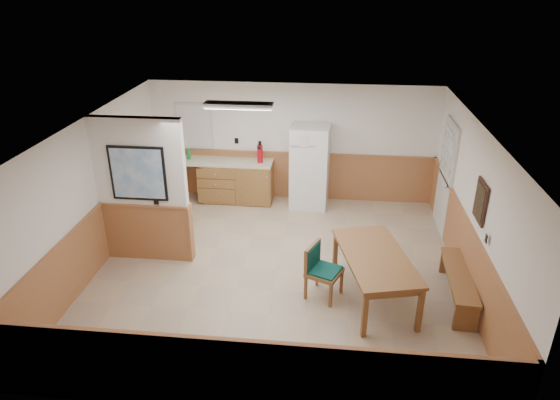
# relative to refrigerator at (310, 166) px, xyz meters

# --- Properties ---
(ground) EXTENTS (6.00, 6.00, 0.00)m
(ground) POSITION_rel_refrigerator_xyz_m (-0.39, -2.63, -0.87)
(ground) COLOR tan
(ground) RESTS_ON ground
(ceiling) EXTENTS (6.00, 6.00, 0.02)m
(ceiling) POSITION_rel_refrigerator_xyz_m (-0.39, -2.63, 1.63)
(ceiling) COLOR white
(ceiling) RESTS_ON back_wall
(back_wall) EXTENTS (6.00, 0.02, 2.50)m
(back_wall) POSITION_rel_refrigerator_xyz_m (-0.39, 0.37, 0.38)
(back_wall) COLOR white
(back_wall) RESTS_ON ground
(right_wall) EXTENTS (0.02, 6.00, 2.50)m
(right_wall) POSITION_rel_refrigerator_xyz_m (2.61, -2.63, 0.38)
(right_wall) COLOR white
(right_wall) RESTS_ON ground
(left_wall) EXTENTS (0.02, 6.00, 2.50)m
(left_wall) POSITION_rel_refrigerator_xyz_m (-3.39, -2.63, 0.38)
(left_wall) COLOR white
(left_wall) RESTS_ON ground
(wainscot_back) EXTENTS (6.00, 0.04, 1.00)m
(wainscot_back) POSITION_rel_refrigerator_xyz_m (-0.39, 0.35, -0.37)
(wainscot_back) COLOR #A56442
(wainscot_back) RESTS_ON ground
(wainscot_right) EXTENTS (0.04, 6.00, 1.00)m
(wainscot_right) POSITION_rel_refrigerator_xyz_m (2.59, -2.63, -0.37)
(wainscot_right) COLOR #A56442
(wainscot_right) RESTS_ON ground
(wainscot_left) EXTENTS (0.04, 6.00, 1.00)m
(wainscot_left) POSITION_rel_refrigerator_xyz_m (-3.37, -2.63, -0.37)
(wainscot_left) COLOR #A56442
(wainscot_left) RESTS_ON ground
(partition_wall) EXTENTS (1.50, 0.20, 2.50)m
(partition_wall) POSITION_rel_refrigerator_xyz_m (-2.64, -2.43, 0.37)
(partition_wall) COLOR white
(partition_wall) RESTS_ON ground
(kitchen_counter) EXTENTS (2.20, 0.61, 1.00)m
(kitchen_counter) POSITION_rel_refrigerator_xyz_m (-1.60, 0.05, -0.41)
(kitchen_counter) COLOR olive
(kitchen_counter) RESTS_ON ground
(exterior_door) EXTENTS (0.07, 1.02, 2.15)m
(exterior_door) POSITION_rel_refrigerator_xyz_m (2.57, -0.73, 0.18)
(exterior_door) COLOR silver
(exterior_door) RESTS_ON ground
(kitchen_window) EXTENTS (0.80, 0.04, 1.00)m
(kitchen_window) POSITION_rel_refrigerator_xyz_m (-2.49, 0.35, 0.68)
(kitchen_window) COLOR silver
(kitchen_window) RESTS_ON back_wall
(wall_painting) EXTENTS (0.04, 0.50, 0.60)m
(wall_painting) POSITION_rel_refrigerator_xyz_m (2.57, -2.93, 0.68)
(wall_painting) COLOR #351F15
(wall_painting) RESTS_ON right_wall
(fluorescent_fixture) EXTENTS (1.20, 0.30, 0.09)m
(fluorescent_fixture) POSITION_rel_refrigerator_xyz_m (-1.19, -1.33, 1.58)
(fluorescent_fixture) COLOR silver
(fluorescent_fixture) RESTS_ON ceiling
(refrigerator) EXTENTS (0.81, 0.75, 1.73)m
(refrigerator) POSITION_rel_refrigerator_xyz_m (0.00, 0.00, 0.00)
(refrigerator) COLOR white
(refrigerator) RESTS_ON ground
(dining_table) EXTENTS (1.30, 1.95, 0.75)m
(dining_table) POSITION_rel_refrigerator_xyz_m (1.14, -3.24, -0.21)
(dining_table) COLOR brown
(dining_table) RESTS_ON ground
(dining_bench) EXTENTS (0.44, 1.60, 0.45)m
(dining_bench) POSITION_rel_refrigerator_xyz_m (2.41, -3.14, -0.52)
(dining_bench) COLOR brown
(dining_bench) RESTS_ON ground
(dining_chair) EXTENTS (0.78, 0.66, 0.85)m
(dining_chair) POSITION_rel_refrigerator_xyz_m (0.31, -3.23, -0.37)
(dining_chair) COLOR brown
(dining_chair) RESTS_ON ground
(fire_extinguisher) EXTENTS (0.13, 0.13, 0.46)m
(fire_extinguisher) POSITION_rel_refrigerator_xyz_m (-1.04, 0.03, 0.24)
(fire_extinguisher) COLOR #B40917
(fire_extinguisher) RESTS_ON kitchen_counter
(soap_bottle) EXTENTS (0.10, 0.10, 0.24)m
(soap_bottle) POSITION_rel_refrigerator_xyz_m (-2.58, 0.08, 0.15)
(soap_bottle) COLOR #198D38
(soap_bottle) RESTS_ON kitchen_counter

